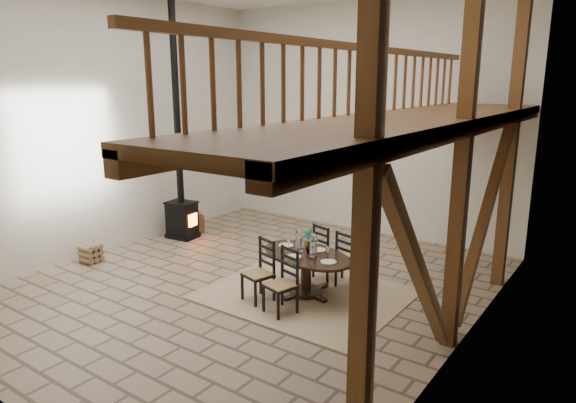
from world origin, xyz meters
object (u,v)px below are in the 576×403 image
Objects in this scene: dining_table at (306,271)px; log_stack at (91,253)px; wood_stove at (180,186)px; log_basket at (192,223)px.

log_stack is (-4.13, -1.09, -0.23)m from dining_table.
wood_stove is 2.30m from log_stack.
dining_table is at bearing -19.44° from log_basket.
log_basket is 1.52× the size of log_stack.
dining_table is 5.73× the size of log_stack.
dining_table is 0.41× the size of wood_stove.
wood_stove is 9.20× the size of log_basket.
dining_table is 4.28m from log_stack.
log_stack is (-0.27, -2.07, -0.97)m from wood_stove.
wood_stove is 1.04m from log_basket.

